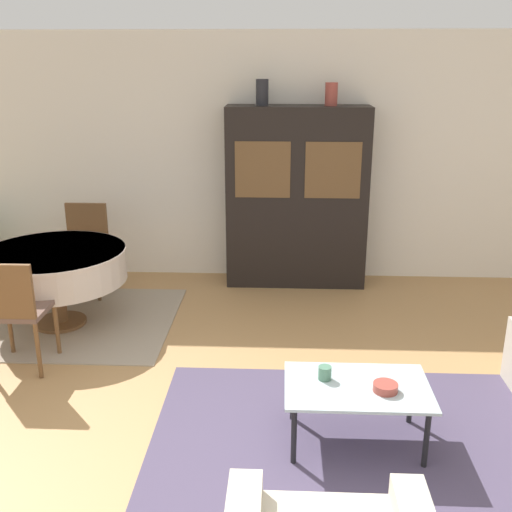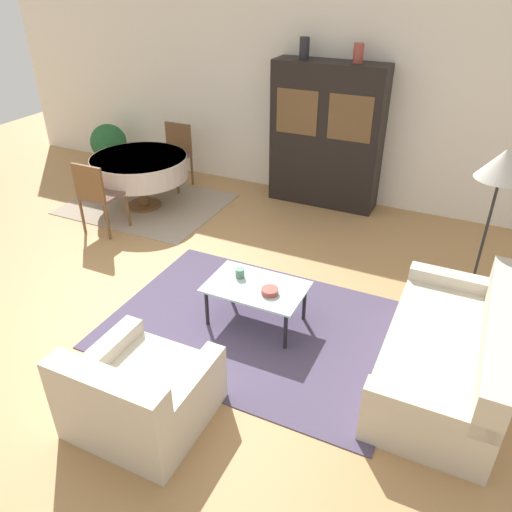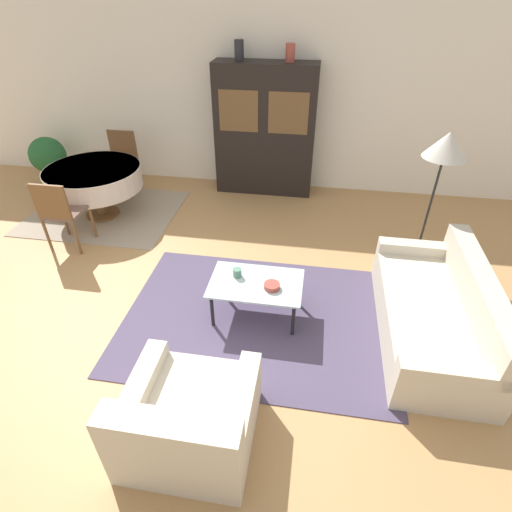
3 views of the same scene
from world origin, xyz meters
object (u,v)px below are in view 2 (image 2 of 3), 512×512
floor_lamp (502,170)px  potted_plant (109,144)px  vase_short (358,53)px  bowl (270,291)px  dining_chair_near (97,193)px  couch (450,354)px  dining_table (140,167)px  armchair (139,395)px  vase_tall (304,48)px  cup (240,273)px  dining_chair_far (175,151)px  coffee_table (256,290)px  display_cabinet (326,136)px

floor_lamp → potted_plant: (-5.80, 1.33, -0.95)m
vase_short → bowl: bearing=-86.6°
dining_chair_near → vase_short: vase_short is taller
couch → potted_plant: 6.33m
dining_table → potted_plant: bearing=144.6°
vase_short → potted_plant: (-3.95, -0.28, -1.62)m
armchair → vase_tall: 4.82m
floor_lamp → cup: (-2.04, -1.29, -0.93)m
dining_table → dining_chair_far: dining_chair_far is taller
floor_lamp → bowl: (-1.67, -1.42, -0.95)m
dining_chair_far → bowl: 3.83m
dining_chair_far → potted_plant: bearing=-4.1°
couch → armchair: 2.49m
cup → potted_plant: potted_plant is taller
dining_chair_far → cup: dining_chair_far is taller
dining_table → dining_chair_near: dining_chair_near is taller
vase_tall → coffee_table: bearing=-76.4°
cup → vase_short: bearing=86.2°
couch → vase_short: vase_short is taller
dining_table → dining_chair_far: size_ratio=1.40×
vase_short → floor_lamp: bearing=-41.1°
coffee_table → vase_short: bearing=90.2°
dining_chair_near → bowl: dining_chair_near is taller
dining_table → vase_short: vase_short is taller
display_cabinet → potted_plant: bearing=-175.5°
dining_chair_far → bowl: size_ratio=6.00×
coffee_table → floor_lamp: floor_lamp is taller
dining_table → cup: 2.91m
dining_chair_far → bowl: (2.76, -2.66, -0.10)m
bowl → potted_plant: (-4.12, 2.76, -0.01)m
cup → potted_plant: bearing=145.0°
dining_chair_near → floor_lamp: floor_lamp is taller
cup → display_cabinet: bearing=92.7°
dining_table → dining_chair_far: (-0.00, 0.87, -0.04)m
armchair → dining_chair_far: dining_chair_far is taller
dining_table → cup: dining_table is taller
dining_chair_near → floor_lamp: 4.54m
bowl → vase_short: size_ratio=0.68×
dining_chair_far → floor_lamp: (4.43, -1.23, 0.85)m
floor_lamp → coffee_table: bearing=-143.4°
dining_chair_near → vase_short: size_ratio=4.05×
couch → dining_table: size_ratio=1.42×
coffee_table → display_cabinet: (-0.34, 2.98, 0.59)m
dining_chair_near → cup: (2.39, -0.78, -0.08)m
armchair → dining_table: dining_table is taller
dining_table → dining_chair_near: bearing=-90.0°
couch → dining_chair_far: 5.08m
floor_lamp → cup: floor_lamp is taller
display_cabinet → dining_table: bearing=-150.8°
couch → floor_lamp: 1.78m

